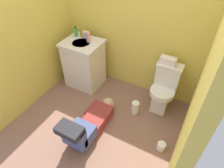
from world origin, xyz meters
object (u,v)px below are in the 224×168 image
Objects in this scene: vanity_cabinet at (84,63)px; bottle_clear at (88,36)px; toilet at (164,89)px; bottle_pink at (88,37)px; tissue_box at (168,61)px; toilet_paper_roll at (161,146)px; bottle_white at (84,34)px; faucet at (87,35)px; paper_towel_roll at (135,108)px; soap_dispenser at (76,32)px; bottle_amber at (81,33)px; person_plumber at (89,124)px.

bottle_clear reaches higher than vanity_cabinet.
toilet is 4.83× the size of bottle_pink.
tissue_box reaches higher than toilet_paper_roll.
bottle_white is 0.09m from bottle_clear.
vanity_cabinet is 8.20× the size of faucet.
bottle_clear reaches higher than tissue_box.
bottle_clear is 1.33m from paper_towel_roll.
bottle_clear is (-1.32, 0.03, 0.52)m from toilet.
tissue_box is at bearing 58.12° from paper_towel_roll.
vanity_cabinet reaches higher than toilet.
bottle_white is 1.40m from paper_towel_roll.
faucet is 0.60× the size of soap_dispenser.
tissue_box is 1.94× the size of bottle_white.
vanity_cabinet reaches higher than toilet_paper_roll.
toilet is 1.45m from faucet.
soap_dispenser reaches higher than bottle_amber.
bottle_amber is 1.45m from paper_towel_roll.
person_plumber is 0.76m from paper_towel_roll.
paper_towel_roll is at bearing -12.75° from vanity_cabinet.
toilet is 6.82× the size of toilet_paper_roll.
bottle_clear is 0.62× the size of paper_towel_roll.
toilet is 0.70× the size of person_plumber.
toilet_paper_roll is at bearing -25.41° from bottle_white.
vanity_cabinet is 3.73× the size of tissue_box.
toilet is 0.91× the size of vanity_cabinet.
bottle_pink is 1.41× the size of toilet_paper_roll.
vanity_cabinet is (-1.36, -0.08, 0.05)m from toilet.
bottle_white reaches higher than toilet_paper_roll.
vanity_cabinet is 0.47m from faucet.
person_plumber is (-0.72, -0.95, -0.19)m from toilet.
bottle_white is at bearing 158.38° from bottle_clear.
vanity_cabinet is 0.48m from bottle_white.
person_plumber reaches higher than toilet_paper_roll.
paper_towel_roll is at bearing -16.85° from bottle_pink.
bottle_pink is (0.09, -0.09, 0.03)m from faucet.
soap_dispenser reaches higher than bottle_pink.
tissue_box is 1.51m from soap_dispenser.
soap_dispenser is 1.52m from paper_towel_roll.
bottle_amber is at bearing 178.15° from faucet.
vanity_cabinet is at bearing 126.66° from person_plumber.
faucet is at bearing 122.64° from person_plumber.
soap_dispenser is (-1.55, 0.04, 0.52)m from toilet.
bottle_clear reaches higher than bottle_white.
bottle_pink reaches higher than person_plumber.
bottle_white is at bearing 178.60° from faucet.
paper_towel_roll is (1.11, -0.38, -0.77)m from bottle_white.
toilet_paper_roll is (0.96, 0.22, -0.13)m from person_plumber.
bottle_amber reaches higher than person_plumber.
bottle_amber is 0.06m from bottle_white.
vanity_cabinet is 1.13m from paper_towel_roll.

